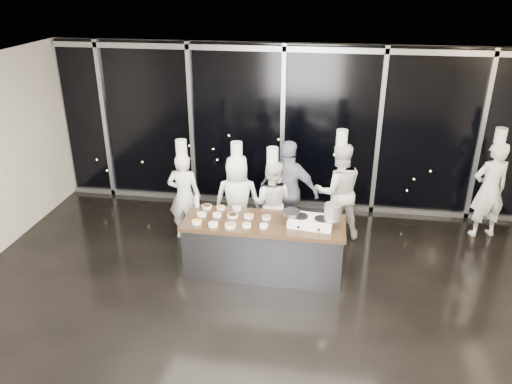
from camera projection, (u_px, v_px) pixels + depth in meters
ground at (255, 306)px, 7.13m from camera, size 9.00×9.00×0.00m
room_shell at (269, 159)px, 6.19m from camera, size 9.02×7.02×3.21m
window_wall at (283, 129)px, 9.57m from camera, size 8.90×0.11×3.20m
demo_counter at (264, 247)px, 7.76m from camera, size 2.46×0.86×0.90m
stove at (311, 221)px, 7.44m from camera, size 0.69×0.47×0.14m
frying_pan at (291, 212)px, 7.49m from camera, size 0.49×0.30×0.05m
stock_pot at (333, 212)px, 7.28m from camera, size 0.27×0.27×0.24m
prep_bowls at (228, 217)px, 7.65m from camera, size 1.16×0.75×0.05m
squeeze_bottle at (197, 200)px, 7.99m from camera, size 0.07×0.07×0.26m
chef_far_left at (184, 195)px, 8.64m from camera, size 0.58×0.39×1.82m
chef_left at (237, 199)px, 8.50m from camera, size 0.85×0.62×1.84m
chef_center at (272, 202)px, 8.50m from camera, size 0.79×0.65×1.75m
guest at (289, 191)px, 8.61m from camera, size 1.13×0.70×1.80m
chef_right at (338, 191)px, 8.65m from camera, size 1.00×0.86×1.98m
chef_side at (490, 189)px, 8.68m from camera, size 0.75×0.60×2.00m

